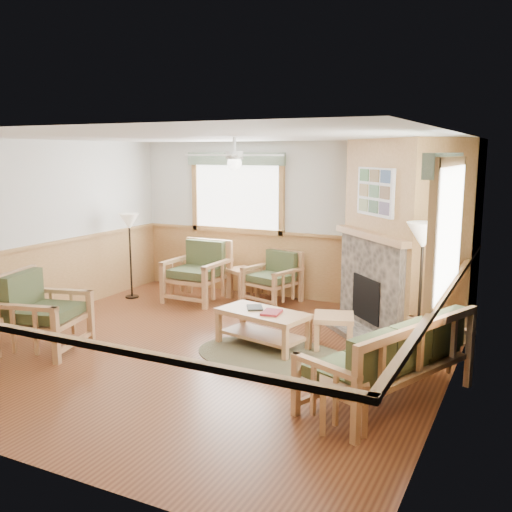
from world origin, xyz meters
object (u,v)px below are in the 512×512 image
at_px(floor_lamp_left, 130,256).
at_px(floor_lamp_right, 420,293).
at_px(end_table_sofa, 343,402).
at_px(armchair_left, 44,312).
at_px(armchair_back_left, 197,272).
at_px(end_table_chairs, 242,283).
at_px(sofa, 388,358).
at_px(armchair_back_right, 272,277).
at_px(footstool, 334,331).
at_px(coffee_table, 263,329).

bearing_deg(floor_lamp_left, floor_lamp_right, -10.83).
bearing_deg(end_table_sofa, armchair_left, 175.55).
xyz_separation_m(armchair_back_left, end_table_sofa, (3.66, -3.30, -0.26)).
bearing_deg(end_table_chairs, floor_lamp_right, -28.12).
bearing_deg(floor_lamp_right, sofa, -93.26).
distance_m(armchair_back_left, armchair_back_right, 1.29).
distance_m(footstool, floor_lamp_left, 4.15).
bearing_deg(end_table_chairs, armchair_back_left, -141.44).
height_order(armchair_left, floor_lamp_left, floor_lamp_left).
bearing_deg(armchair_back_left, sofa, -32.65).
bearing_deg(footstool, armchair_back_left, 156.67).
height_order(armchair_back_right, armchair_left, armchair_left).
distance_m(sofa, floor_lamp_right, 1.30).
distance_m(armchair_back_left, armchair_left, 3.01).
bearing_deg(armchair_back_right, coffee_table, -52.51).
relative_size(armchair_back_left, floor_lamp_right, 0.59).
bearing_deg(footstool, coffee_table, -156.89).
height_order(coffee_table, footstool, coffee_table).
xyz_separation_m(armchair_back_right, coffee_table, (0.83, -2.09, -0.19)).
bearing_deg(sofa, end_table_chairs, -109.84).
distance_m(armchair_left, coffee_table, 2.81).
height_order(armchair_back_left, floor_lamp_left, floor_lamp_left).
distance_m(armchair_left, floor_lamp_left, 2.76).
bearing_deg(footstool, end_table_chairs, 142.68).
bearing_deg(floor_lamp_right, footstool, 176.68).
xyz_separation_m(armchair_back_left, floor_lamp_right, (3.95, -1.30, 0.35)).
bearing_deg(footstool, end_table_sofa, -69.03).
relative_size(armchair_back_left, floor_lamp_left, 0.68).
bearing_deg(armchair_back_left, armchair_left, -97.53).
xyz_separation_m(armchair_left, end_table_sofa, (4.08, -0.32, -0.26)).
bearing_deg(armchair_left, end_table_chairs, -29.90).
bearing_deg(armchair_back_left, floor_lamp_left, -163.68).
bearing_deg(end_table_sofa, sofa, 73.78).
relative_size(sofa, armchair_left, 1.93).
distance_m(coffee_table, floor_lamp_right, 2.05).
relative_size(end_table_chairs, footstool, 1.05).
bearing_deg(armchair_back_right, end_table_sofa, -41.03).
xyz_separation_m(sofa, armchair_back_right, (-2.69, 3.02, -0.02)).
bearing_deg(armchair_left, footstool, -75.49).
bearing_deg(armchair_back_right, end_table_chairs, -164.16).
bearing_deg(armchair_back_right, armchair_left, -99.05).
xyz_separation_m(end_table_chairs, footstool, (2.26, -1.72, -0.05)).
relative_size(sofa, armchair_back_left, 1.94).
height_order(sofa, armchair_back_right, sofa).
bearing_deg(footstool, armchair_left, -152.09).
xyz_separation_m(armchair_back_right, armchair_left, (-1.61, -3.47, 0.08)).
relative_size(armchair_back_left, coffee_table, 0.86).
height_order(sofa, floor_lamp_left, floor_lamp_left).
distance_m(coffee_table, floor_lamp_left, 3.45).
xyz_separation_m(coffee_table, floor_lamp_left, (-3.17, 1.28, 0.51)).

